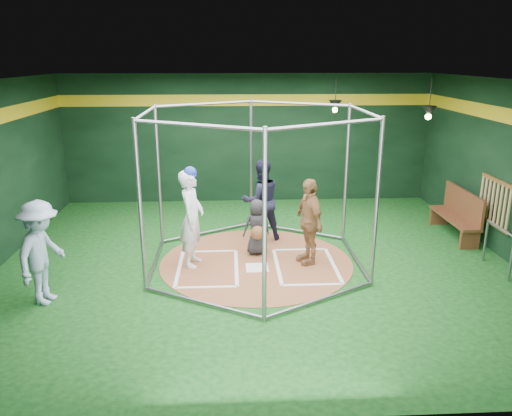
{
  "coord_description": "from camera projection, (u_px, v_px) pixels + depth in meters",
  "views": [
    {
      "loc": [
        -0.49,
        -9.15,
        3.91
      ],
      "look_at": [
        0.0,
        0.1,
        1.1
      ],
      "focal_mm": 35.0,
      "sensor_mm": 36.0,
      "label": 1
    }
  ],
  "objects": [
    {
      "name": "batter_box_right",
      "position": [
        306.0,
        266.0,
        9.71
      ],
      "size": [
        1.17,
        1.77,
        0.01
      ],
      "color": "white",
      "rests_on": "clay_disc"
    },
    {
      "name": "dugout_bench",
      "position": [
        458.0,
        213.0,
        11.23
      ],
      "size": [
        0.43,
        1.84,
        1.07
      ],
      "color": "brown",
      "rests_on": "ground"
    },
    {
      "name": "umpire",
      "position": [
        261.0,
        200.0,
        10.87
      ],
      "size": [
        1.03,
        0.9,
        1.8
      ],
      "primitive_type": "imported",
      "rotation": [
        0.0,
        0.0,
        3.42
      ],
      "color": "black",
      "rests_on": "clay_disc"
    },
    {
      "name": "batting_cage",
      "position": [
        256.0,
        189.0,
        9.47
      ],
      "size": [
        4.05,
        4.67,
        3.0
      ],
      "color": "gray",
      "rests_on": "ground"
    },
    {
      "name": "pendant_lamp_far",
      "position": [
        429.0,
        111.0,
        11.22
      ],
      "size": [
        0.34,
        0.34,
        0.9
      ],
      "color": "black",
      "rests_on": "room_shell"
    },
    {
      "name": "bat_rack",
      "position": [
        495.0,
        202.0,
        10.23
      ],
      "size": [
        0.07,
        1.25,
        0.98
      ],
      "color": "brown",
      "rests_on": "room_shell"
    },
    {
      "name": "home_plate",
      "position": [
        257.0,
        268.0,
        9.61
      ],
      "size": [
        0.43,
        0.43,
        0.01
      ],
      "primitive_type": "cube",
      "color": "white",
      "rests_on": "clay_disc"
    },
    {
      "name": "bystander_blue",
      "position": [
        41.0,
        253.0,
        8.07
      ],
      "size": [
        0.86,
        1.24,
        1.75
      ],
      "primitive_type": "imported",
      "rotation": [
        0.0,
        0.0,
        1.37
      ],
      "color": "#9BB3CD",
      "rests_on": "ground"
    },
    {
      "name": "visitor_leopard",
      "position": [
        309.0,
        221.0,
        9.66
      ],
      "size": [
        0.67,
        1.07,
        1.7
      ],
      "primitive_type": "imported",
      "rotation": [
        0.0,
        0.0,
        -1.29
      ],
      "color": "tan",
      "rests_on": "clay_disc"
    },
    {
      "name": "batter_figure",
      "position": [
        192.0,
        217.0,
        9.51
      ],
      "size": [
        0.56,
        0.76,
        1.96
      ],
      "color": "white",
      "rests_on": "clay_disc"
    },
    {
      "name": "room_shell",
      "position": [
        256.0,
        176.0,
        9.4
      ],
      "size": [
        10.1,
        9.1,
        3.53
      ],
      "color": "#0D3B0F",
      "rests_on": "ground"
    },
    {
      "name": "clay_disc",
      "position": [
        256.0,
        262.0,
        9.9
      ],
      "size": [
        3.8,
        3.8,
        0.01
      ],
      "primitive_type": "cylinder",
      "color": "brown",
      "rests_on": "ground"
    },
    {
      "name": "pendant_lamp_near",
      "position": [
        335.0,
        105.0,
        12.66
      ],
      "size": [
        0.34,
        0.34,
        0.9
      ],
      "color": "black",
      "rests_on": "room_shell"
    },
    {
      "name": "batter_box_left",
      "position": [
        208.0,
        268.0,
        9.61
      ],
      "size": [
        1.17,
        1.77,
        0.01
      ],
      "color": "white",
      "rests_on": "clay_disc"
    },
    {
      "name": "steel_railing",
      "position": [
        499.0,
        242.0,
        9.38
      ],
      "size": [
        0.05,
        1.0,
        0.86
      ],
      "color": "gray",
      "rests_on": "ground"
    },
    {
      "name": "catcher_figure",
      "position": [
        257.0,
        227.0,
        10.15
      ],
      "size": [
        0.63,
        0.63,
        1.15
      ],
      "color": "black",
      "rests_on": "clay_disc"
    }
  ]
}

